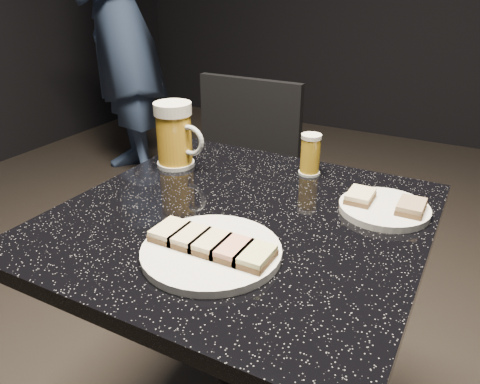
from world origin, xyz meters
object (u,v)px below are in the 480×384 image
plate_small (384,209)px  patron (119,18)px  plate_large (211,251)px  beer_mug (175,135)px  table (240,312)px  chair (234,189)px  beer_tumbler (310,155)px

plate_small → patron: (-1.80, 1.28, 0.20)m
plate_large → beer_mug: (-0.29, 0.30, 0.07)m
table → chair: size_ratio=0.87×
patron → table: size_ratio=2.54×
plate_small → beer_tumbler: bearing=150.9°
beer_mug → beer_tumbler: bearing=19.2°
beer_mug → beer_tumbler: size_ratio=1.61×
plate_large → beer_tumbler: size_ratio=2.43×
plate_large → chair: chair is taller
table → plate_large: bearing=-80.1°
plate_large → beer_mug: bearing=133.4°
patron → table: (1.55, -1.42, -0.44)m
beer_mug → chair: size_ratio=0.18×
table → beer_tumbler: size_ratio=7.65×
plate_large → patron: size_ratio=0.13×
patron → beer_mug: (1.29, -1.27, -0.12)m
beer_mug → chair: 0.54m
plate_large → patron: patron is taller
plate_small → beer_mug: 0.51m
plate_large → plate_small: 0.37m
table → beer_tumbler: 0.39m
plate_small → chair: 0.77m
plate_large → table: bearing=99.9°
table → chair: (-0.34, 0.58, -0.01)m
table → beer_tumbler: (0.05, 0.26, 0.29)m
plate_large → table: 0.29m
patron → beer_tumbler: (1.60, -1.16, -0.15)m
patron → chair: 1.55m
plate_large → beer_tumbler: (0.02, 0.41, 0.04)m
patron → beer_tumbler: size_ratio=19.43×
plate_large → beer_tumbler: 0.41m
plate_large → patron: bearing=135.1°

